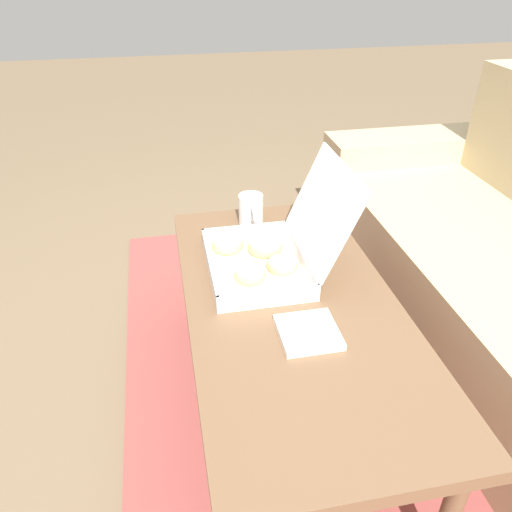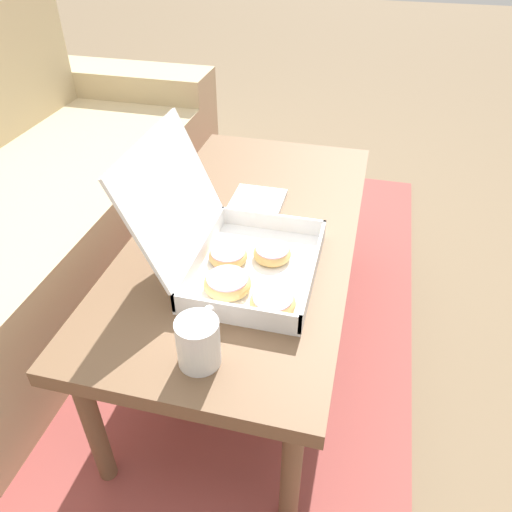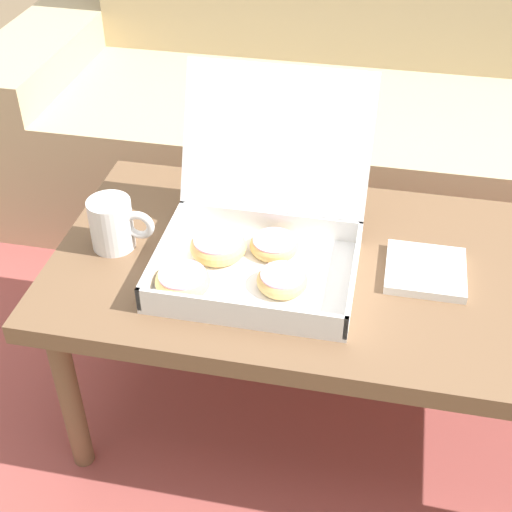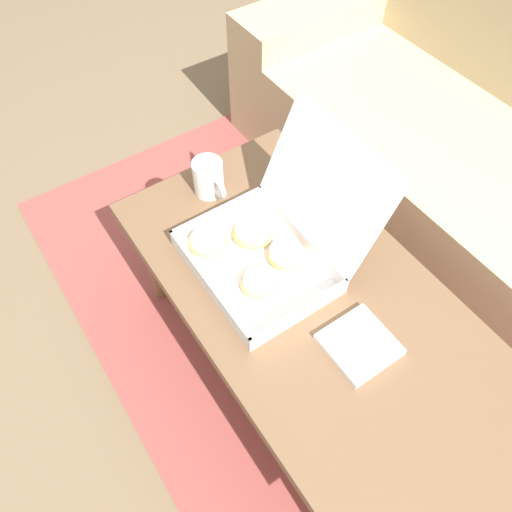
# 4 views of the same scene
# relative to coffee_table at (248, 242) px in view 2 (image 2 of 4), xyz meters

# --- Properties ---
(ground_plane) EXTENTS (12.00, 12.00, 0.00)m
(ground_plane) POSITION_rel_coffee_table_xyz_m (0.00, 0.10, -0.40)
(ground_plane) COLOR #756047
(area_rug) EXTENTS (2.41, 1.83, 0.01)m
(area_rug) POSITION_rel_coffee_table_xyz_m (0.00, 0.40, -0.40)
(area_rug) COLOR #994742
(area_rug) RESTS_ON ground_plane
(coffee_table) EXTENTS (1.16, 0.58, 0.45)m
(coffee_table) POSITION_rel_coffee_table_xyz_m (0.00, 0.00, 0.00)
(coffee_table) COLOR brown
(coffee_table) RESTS_ON ground_plane
(pastry_box) EXTENTS (0.37, 0.40, 0.32)m
(pastry_box) POSITION_rel_coffee_table_xyz_m (-0.20, -0.02, 0.10)
(pastry_box) COLOR white
(pastry_box) RESTS_ON coffee_table
(coffee_mug) EXTENTS (0.13, 0.08, 0.10)m
(coffee_mug) POSITION_rel_coffee_table_xyz_m (-0.47, -0.03, 0.10)
(coffee_mug) COLOR white
(coffee_mug) RESTS_ON coffee_table
(napkin_stack) EXTENTS (0.15, 0.15, 0.02)m
(napkin_stack) POSITION_rel_coffee_table_xyz_m (0.14, 0.00, 0.05)
(napkin_stack) COLOR white
(napkin_stack) RESTS_ON coffee_table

